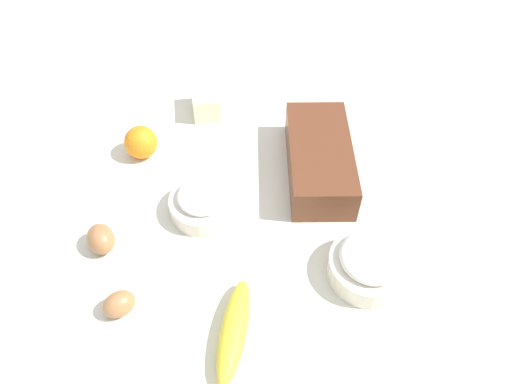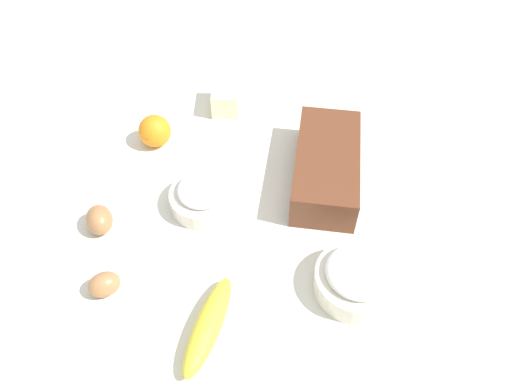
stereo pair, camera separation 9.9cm
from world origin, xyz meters
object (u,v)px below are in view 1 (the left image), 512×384
(sugar_bowl, at_px, (203,202))
(egg_beside_bowl, at_px, (101,239))
(flour_bowl, at_px, (370,264))
(loaf_pan, at_px, (319,158))
(butter_block, at_px, (206,102))
(egg_near_butter, at_px, (119,304))
(banana, at_px, (234,330))
(orange_fruit, at_px, (141,142))

(sugar_bowl, height_order, egg_beside_bowl, sugar_bowl)
(sugar_bowl, bearing_deg, flour_bowl, 67.57)
(loaf_pan, relative_size, butter_block, 3.20)
(flour_bowl, relative_size, egg_beside_bowl, 2.27)
(egg_near_butter, bearing_deg, loaf_pan, 135.33)
(banana, distance_m, orange_fruit, 0.49)
(loaf_pan, bearing_deg, egg_beside_bowl, -65.69)
(flour_bowl, relative_size, egg_near_butter, 2.56)
(butter_block, height_order, egg_near_butter, butter_block)
(sugar_bowl, xyz_separation_m, egg_near_butter, (0.23, -0.12, -0.01))
(sugar_bowl, relative_size, orange_fruit, 1.86)
(banana, bearing_deg, egg_beside_bowl, -121.96)
(orange_fruit, bearing_deg, egg_beside_bowl, -5.44)
(orange_fruit, bearing_deg, banana, 29.88)
(flour_bowl, height_order, butter_block, flour_bowl)
(butter_block, bearing_deg, banana, 11.46)
(butter_block, distance_m, egg_beside_bowl, 0.44)
(loaf_pan, bearing_deg, egg_near_butter, -48.58)
(banana, height_order, butter_block, butter_block)
(loaf_pan, bearing_deg, flour_bowl, 14.30)
(banana, bearing_deg, egg_near_butter, -100.02)
(flour_bowl, height_order, egg_beside_bowl, flour_bowl)
(butter_block, relative_size, egg_beside_bowl, 1.38)
(loaf_pan, distance_m, sugar_bowl, 0.27)
(flour_bowl, distance_m, sugar_bowl, 0.34)
(sugar_bowl, relative_size, egg_beside_bowl, 2.08)
(loaf_pan, height_order, flour_bowl, loaf_pan)
(banana, distance_m, butter_block, 0.59)
(flour_bowl, relative_size, orange_fruit, 2.02)
(loaf_pan, distance_m, egg_near_butter, 0.50)
(loaf_pan, height_order, egg_near_butter, loaf_pan)
(sugar_bowl, relative_size, banana, 0.72)
(butter_block, bearing_deg, loaf_pan, 54.82)
(loaf_pan, height_order, banana, loaf_pan)
(flour_bowl, bearing_deg, egg_beside_bowl, -93.69)
(loaf_pan, bearing_deg, banana, -24.90)
(flour_bowl, distance_m, egg_near_butter, 0.45)
(orange_fruit, xyz_separation_m, butter_block, (-0.16, 0.13, -0.01))
(flour_bowl, distance_m, egg_beside_bowl, 0.50)
(orange_fruit, relative_size, egg_near_butter, 1.26)
(banana, relative_size, egg_beside_bowl, 2.90)
(loaf_pan, bearing_deg, orange_fruit, -98.58)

